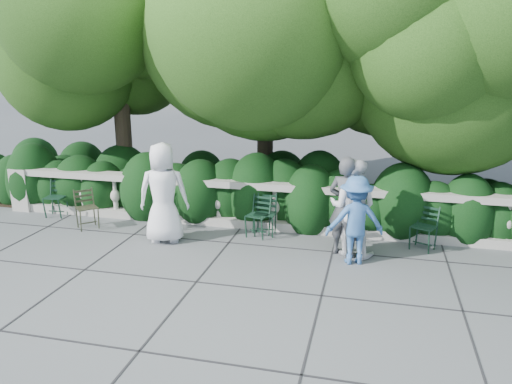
% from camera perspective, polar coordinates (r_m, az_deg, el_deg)
% --- Properties ---
extents(ground, '(90.00, 90.00, 0.00)m').
position_cam_1_polar(ground, '(8.88, -1.54, -7.90)').
color(ground, '#515458').
rests_on(ground, ground).
extents(balustrade, '(12.00, 0.44, 1.00)m').
position_cam_1_polar(balustrade, '(10.36, 1.05, -1.62)').
color(balustrade, '#9E998E').
rests_on(balustrade, ground).
extents(shrub_hedge, '(15.00, 2.60, 1.70)m').
position_cam_1_polar(shrub_hedge, '(11.62, 2.33, -2.26)').
color(shrub_hedge, black).
rests_on(shrub_hedge, ground).
extents(tree_canopy, '(15.04, 6.52, 6.78)m').
position_cam_1_polar(tree_canopy, '(11.18, 6.38, 17.56)').
color(tree_canopy, '#3F3023').
rests_on(tree_canopy, ground).
extents(chair_a, '(0.49, 0.52, 0.84)m').
position_cam_1_polar(chair_a, '(12.03, -22.11, -2.79)').
color(chair_a, black).
rests_on(chair_a, ground).
extents(chair_b, '(0.54, 0.57, 0.84)m').
position_cam_1_polar(chair_b, '(9.90, -0.18, -5.39)').
color(chair_b, black).
rests_on(chair_b, ground).
extents(chair_c, '(0.56, 0.58, 0.84)m').
position_cam_1_polar(chair_c, '(10.50, -10.77, -4.44)').
color(chair_c, black).
rests_on(chair_c, ground).
extents(chair_d, '(0.45, 0.49, 0.84)m').
position_cam_1_polar(chair_d, '(9.99, 0.88, -5.19)').
color(chair_d, black).
rests_on(chair_d, ground).
extents(chair_e, '(0.61, 0.62, 0.84)m').
position_cam_1_polar(chair_e, '(9.75, 18.09, -6.51)').
color(chair_e, black).
rests_on(chair_e, ground).
extents(chair_f, '(0.50, 0.53, 0.84)m').
position_cam_1_polar(chair_f, '(9.81, 10.07, -5.82)').
color(chair_f, black).
rests_on(chair_f, ground).
extents(chair_weathered, '(0.65, 0.65, 0.84)m').
position_cam_1_polar(chair_weathered, '(10.95, -18.41, -4.15)').
color(chair_weathered, black).
rests_on(chair_weathered, ground).
extents(person_businessman, '(1.08, 0.84, 1.94)m').
position_cam_1_polar(person_businessman, '(9.67, -10.54, -0.10)').
color(person_businessman, white).
rests_on(person_businessman, ground).
extents(person_woman_grey, '(0.77, 0.64, 1.82)m').
position_cam_1_polar(person_woman_grey, '(8.99, 10.23, -1.67)').
color(person_woman_grey, '#414246').
rests_on(person_woman_grey, ground).
extents(person_casual_man, '(0.97, 0.82, 1.76)m').
position_cam_1_polar(person_casual_man, '(9.05, 10.99, -1.78)').
color(person_casual_man, white).
rests_on(person_casual_man, ground).
extents(person_older_blue, '(1.12, 0.83, 1.55)m').
position_cam_1_polar(person_older_blue, '(8.72, 11.28, -3.18)').
color(person_older_blue, '#3869AA').
rests_on(person_older_blue, ground).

